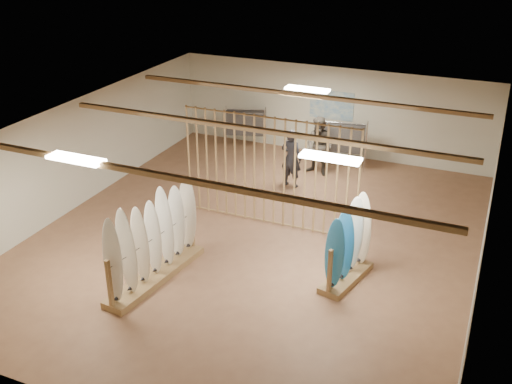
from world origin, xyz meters
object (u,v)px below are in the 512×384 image
at_px(shopper_a, 291,154).
at_px(shopper_b, 320,143).
at_px(rack_right, 348,255).
at_px(clothing_rack_b, 343,138).
at_px(rack_left, 154,252).
at_px(clothing_rack_a, 245,123).

bearing_deg(shopper_a, shopper_b, -107.00).
relative_size(rack_right, clothing_rack_b, 1.24).
xyz_separation_m(rack_left, clothing_rack_b, (1.94, 7.45, 0.29)).
bearing_deg(clothing_rack_b, shopper_a, -126.97).
relative_size(shopper_a, shopper_b, 0.96).
xyz_separation_m(rack_left, shopper_a, (0.98, 5.59, 0.28)).
relative_size(clothing_rack_b, shopper_b, 0.74).
bearing_deg(shopper_b, rack_right, -53.18).
distance_m(clothing_rack_a, clothing_rack_b, 3.34).
xyz_separation_m(rack_left, shopper_b, (1.45, 6.68, 0.33)).
bearing_deg(shopper_a, rack_right, 130.05).
distance_m(clothing_rack_a, shopper_a, 3.20).
bearing_deg(clothing_rack_a, rack_left, -97.30).
xyz_separation_m(rack_left, clothing_rack_a, (-1.39, 7.74, 0.23)).
bearing_deg(clothing_rack_b, shopper_b, -132.25).
xyz_separation_m(clothing_rack_b, shopper_b, (-0.49, -0.77, 0.04)).
height_order(clothing_rack_b, shopper_b, shopper_b).
bearing_deg(clothing_rack_a, clothing_rack_b, -22.40).
bearing_deg(rack_right, shopper_b, 126.83).
distance_m(rack_right, shopper_b, 5.65).
relative_size(rack_left, clothing_rack_b, 1.92).
distance_m(clothing_rack_a, shopper_b, 3.03).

